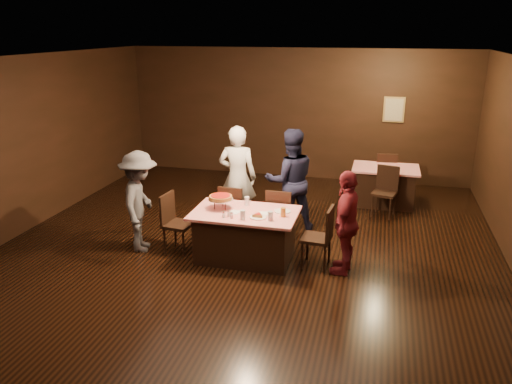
% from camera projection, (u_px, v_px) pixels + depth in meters
% --- Properties ---
extents(room, '(10.00, 10.04, 3.02)m').
position_uv_depth(room, '(234.00, 127.00, 6.84)').
color(room, black).
rests_on(room, ground).
extents(main_table, '(1.60, 1.00, 0.77)m').
position_uv_depth(main_table, '(245.00, 235.00, 7.69)').
color(main_table, red).
rests_on(main_table, ground).
extents(back_table, '(1.30, 0.90, 0.77)m').
position_uv_depth(back_table, '(384.00, 186.00, 10.08)').
color(back_table, red).
rests_on(back_table, ground).
extents(chair_far_left, '(0.44, 0.44, 0.95)m').
position_uv_depth(chair_far_left, '(234.00, 211.00, 8.44)').
color(chair_far_left, black).
rests_on(chair_far_left, ground).
extents(chair_far_right, '(0.42, 0.42, 0.95)m').
position_uv_depth(chair_far_right, '(280.00, 215.00, 8.26)').
color(chair_far_right, black).
rests_on(chair_far_right, ground).
extents(chair_end_left, '(0.47, 0.47, 0.95)m').
position_uv_depth(chair_end_left, '(178.00, 223.00, 7.92)').
color(chair_end_left, black).
rests_on(chair_end_left, ground).
extents(chair_end_right, '(0.46, 0.46, 0.95)m').
position_uv_depth(chair_end_right, '(316.00, 237.00, 7.40)').
color(chair_end_right, black).
rests_on(chair_end_right, ground).
extents(chair_back_near, '(0.51, 0.51, 0.95)m').
position_uv_depth(chair_back_near, '(384.00, 192.00, 9.41)').
color(chair_back_near, black).
rests_on(chair_back_near, ground).
extents(chair_back_far, '(0.46, 0.46, 0.95)m').
position_uv_depth(chair_back_far, '(385.00, 173.00, 10.60)').
color(chair_back_far, black).
rests_on(chair_back_far, ground).
extents(diner_white_jacket, '(0.70, 0.48, 1.84)m').
position_uv_depth(diner_white_jacket, '(238.00, 177.00, 8.78)').
color(diner_white_jacket, silver).
rests_on(diner_white_jacket, ground).
extents(diner_navy_hoodie, '(1.08, 0.98, 1.82)m').
position_uv_depth(diner_navy_hoodie, '(290.00, 181.00, 8.63)').
color(diner_navy_hoodie, '#171931').
rests_on(diner_navy_hoodie, ground).
extents(diner_grey_knit, '(0.86, 1.17, 1.63)m').
position_uv_depth(diner_grey_knit, '(140.00, 202.00, 7.88)').
color(diner_grey_knit, '#4F4E53').
rests_on(diner_grey_knit, ground).
extents(diner_red_shirt, '(0.48, 0.95, 1.55)m').
position_uv_depth(diner_red_shirt, '(346.00, 222.00, 7.15)').
color(diner_red_shirt, maroon).
rests_on(diner_red_shirt, ground).
extents(pizza_stand, '(0.38, 0.38, 0.22)m').
position_uv_depth(pizza_stand, '(221.00, 197.00, 7.65)').
color(pizza_stand, black).
rests_on(pizza_stand, main_table).
extents(plate_with_slice, '(0.25, 0.25, 0.06)m').
position_uv_depth(plate_with_slice, '(258.00, 216.00, 7.34)').
color(plate_with_slice, white).
rests_on(plate_with_slice, main_table).
extents(plate_empty, '(0.25, 0.25, 0.01)m').
position_uv_depth(plate_empty, '(282.00, 211.00, 7.57)').
color(plate_empty, white).
rests_on(plate_empty, main_table).
extents(glass_front_left, '(0.08, 0.08, 0.14)m').
position_uv_depth(glass_front_left, '(243.00, 215.00, 7.26)').
color(glass_front_left, silver).
rests_on(glass_front_left, main_table).
extents(glass_front_right, '(0.08, 0.08, 0.14)m').
position_uv_depth(glass_front_right, '(270.00, 216.00, 7.21)').
color(glass_front_right, silver).
rests_on(glass_front_right, main_table).
extents(glass_amber, '(0.08, 0.08, 0.14)m').
position_uv_depth(glass_amber, '(283.00, 212.00, 7.36)').
color(glass_amber, '#BF7F26').
rests_on(glass_amber, main_table).
extents(glass_back, '(0.08, 0.08, 0.14)m').
position_uv_depth(glass_back, '(247.00, 201.00, 7.83)').
color(glass_back, silver).
rests_on(glass_back, main_table).
extents(condiments, '(0.17, 0.10, 0.09)m').
position_uv_depth(condiments, '(228.00, 214.00, 7.33)').
color(condiments, silver).
rests_on(condiments, main_table).
extents(napkin_center, '(0.19, 0.19, 0.01)m').
position_uv_depth(napkin_center, '(264.00, 213.00, 7.50)').
color(napkin_center, white).
rests_on(napkin_center, main_table).
extents(napkin_left, '(0.21, 0.21, 0.01)m').
position_uv_depth(napkin_left, '(235.00, 212.00, 7.56)').
color(napkin_left, white).
rests_on(napkin_left, main_table).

